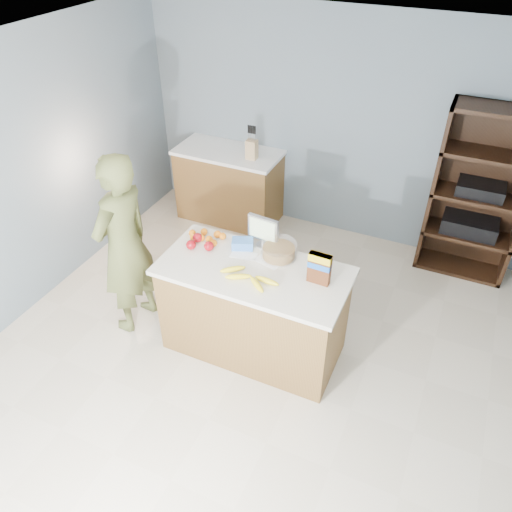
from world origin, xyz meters
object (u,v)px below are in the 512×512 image
at_px(cereal_box, 320,266).
at_px(counter_peninsula, 254,313).
at_px(person, 124,246).
at_px(tv, 263,230).
at_px(shelving_unit, 478,197).

bearing_deg(cereal_box, counter_peninsula, -173.04).
bearing_deg(person, counter_peninsula, 100.99).
height_order(person, cereal_box, person).
bearing_deg(tv, person, -157.09).
height_order(shelving_unit, person, shelving_unit).
distance_m(counter_peninsula, shelving_unit, 2.61).
bearing_deg(shelving_unit, cereal_box, -117.27).
relative_size(counter_peninsula, tv, 5.53).
relative_size(counter_peninsula, cereal_box, 5.86).
relative_size(person, tv, 6.15).
bearing_deg(tv, shelving_unit, 46.73).
bearing_deg(person, shelving_unit, 133.14).
distance_m(counter_peninsula, tv, 0.73).
xyz_separation_m(shelving_unit, person, (-2.72, -2.18, 0.00)).
height_order(counter_peninsula, cereal_box, cereal_box).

